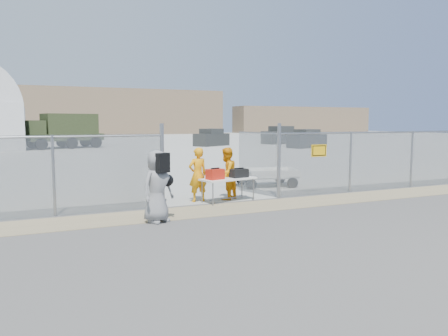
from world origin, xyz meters
name	(u,v)px	position (x,y,z in m)	size (l,w,h in m)	color
ground	(254,215)	(0.00, 0.00, 0.00)	(160.00, 160.00, 0.00)	#414040
tarmac_inside	(82,144)	(0.00, 42.00, 0.01)	(160.00, 80.00, 0.01)	#A4A49B
dirt_strip	(238,208)	(0.00, 1.00, 0.01)	(44.00, 1.60, 0.01)	#94835E
distant_hills	(87,111)	(5.00, 78.00, 4.50)	(140.00, 6.00, 9.00)	#7F684F
chain_link_fence	(224,168)	(0.00, 2.00, 1.10)	(40.00, 0.20, 2.20)	gray
folding_table	(228,190)	(0.17, 2.06, 0.38)	(1.80, 0.75, 0.76)	white
orange_bag	(215,174)	(-0.32, 1.95, 0.93)	(0.52, 0.34, 0.32)	red
black_duffel	(239,173)	(0.56, 2.07, 0.90)	(0.57, 0.33, 0.27)	black
security_worker_left	(198,175)	(-0.71, 2.45, 0.87)	(0.64, 0.42, 1.74)	orange
security_worker_right	(226,174)	(0.29, 2.45, 0.86)	(0.83, 0.65, 1.71)	orange
visitor	(157,186)	(-2.65, 0.23, 0.92)	(0.90, 0.59, 1.84)	gray
utility_trailer	(266,177)	(2.93, 4.46, 0.37)	(3.05, 1.57, 0.74)	white
military_truck	(64,131)	(-2.40, 34.04, 1.65)	(6.91, 2.55, 3.30)	#2D381C
parked_vehicle_near	(211,138)	(11.97, 31.90, 0.88)	(3.91, 1.77, 1.77)	#2F312F
parked_vehicle_mid	(281,135)	(20.94, 32.65, 0.99)	(4.39, 1.99, 1.99)	#2F312F
parked_vehicle_far	(307,139)	(19.17, 25.02, 0.88)	(3.90, 1.77, 1.77)	#2F312F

